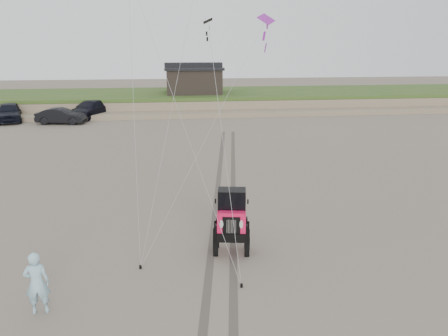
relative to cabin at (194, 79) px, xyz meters
The scene contains 11 objects.
ground 37.20m from the cabin, 93.09° to the right, with size 160.00×160.00×0.00m, color #6B6054.
dune_ridge 3.18m from the cabin, 165.96° to the left, with size 160.00×14.25×1.73m.
cabin is the anchor object (origin of this frame).
truck_a 19.18m from the cabin, 159.57° to the right, with size 2.09×5.20×1.77m, color black.
truck_b 15.50m from the cabin, 145.87° to the right, with size 1.54×4.42×1.46m, color black.
truck_c 12.10m from the cabin, 152.88° to the right, with size 2.39×5.88×1.71m, color black.
jeep 35.94m from the cabin, 91.01° to the right, with size 2.14×4.96×1.85m, color #F4184F, non-canonical shape.
man 39.37m from the cabin, 99.34° to the right, with size 0.66×0.43×1.82m, color #84B3CC.
stake_main 36.99m from the cabin, 95.88° to the right, with size 0.08×0.08×0.12m, color black.
stake_aux 38.32m from the cabin, 90.96° to the right, with size 0.08×0.08×0.12m, color black.
tire_tracks 29.18m from the cabin, 90.00° to the right, with size 5.22×29.74×0.01m.
Camera 1 is at (-0.59, -12.82, 7.18)m, focal length 35.00 mm.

